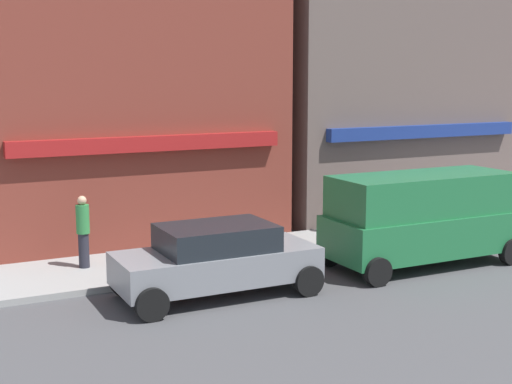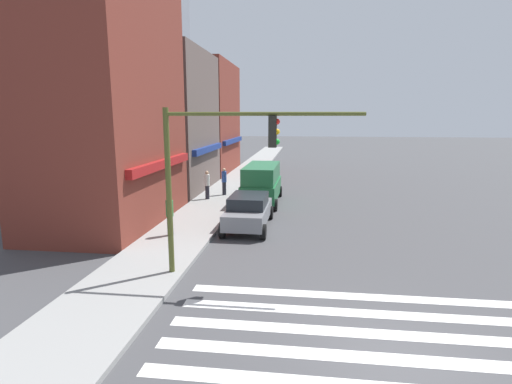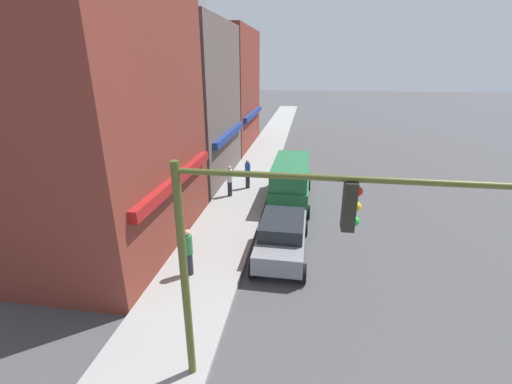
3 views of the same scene
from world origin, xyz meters
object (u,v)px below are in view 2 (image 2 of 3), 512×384
(pedestrian_green_top, at_px, (170,215))
(pedestrian_white_shirt, at_px, (207,184))
(pedestrian_blue_shirt, at_px, (224,181))
(sedan_grey, at_px, (249,210))
(traffic_signal, at_px, (217,160))
(van_green, at_px, (262,182))

(pedestrian_green_top, distance_m, pedestrian_white_shirt, 7.81)
(pedestrian_white_shirt, distance_m, pedestrian_blue_shirt, 1.65)
(pedestrian_blue_shirt, bearing_deg, sedan_grey, 27.14)
(traffic_signal, height_order, van_green, traffic_signal)
(traffic_signal, height_order, pedestrian_blue_shirt, traffic_signal)
(pedestrian_white_shirt, bearing_deg, van_green, 104.31)
(van_green, distance_m, pedestrian_green_top, 8.42)
(van_green, height_order, pedestrian_white_shirt, van_green)
(pedestrian_white_shirt, relative_size, pedestrian_blue_shirt, 1.00)
(van_green, bearing_deg, sedan_grey, -179.40)
(pedestrian_white_shirt, xyz_separation_m, pedestrian_blue_shirt, (1.46, -0.77, 0.00))
(traffic_signal, relative_size, van_green, 1.22)
(pedestrian_green_top, bearing_deg, sedan_grey, 125.79)
(van_green, bearing_deg, pedestrian_green_top, 158.82)
(traffic_signal, bearing_deg, sedan_grey, -0.99)
(pedestrian_blue_shirt, bearing_deg, van_green, 68.09)
(pedestrian_green_top, height_order, pedestrian_blue_shirt, same)
(traffic_signal, xyz_separation_m, pedestrian_blue_shirt, (13.23, 2.54, -2.82))
(traffic_signal, relative_size, pedestrian_white_shirt, 3.47)
(pedestrian_white_shirt, bearing_deg, sedan_grey, 45.27)
(sedan_grey, height_order, pedestrian_green_top, pedestrian_green_top)
(pedestrian_blue_shirt, bearing_deg, pedestrian_white_shirt, -21.26)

